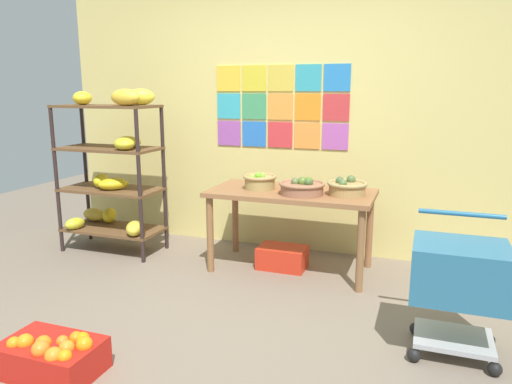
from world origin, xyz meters
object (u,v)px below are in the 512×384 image
object	(u,v)px
display_table	(291,201)
produce_crate_under_table	(282,257)
fruit_basket_back_left	(302,187)
shopping_cart	(459,277)
fruit_basket_back_right	(347,187)
banana_shelf_unit	(113,164)
orange_crate_foreground	(52,356)
fruit_basket_centre	(260,181)

from	to	relation	value
display_table	produce_crate_under_table	distance (m)	0.53
fruit_basket_back_left	shopping_cart	size ratio (longest dim) A/B	0.46
display_table	fruit_basket_back_right	world-z (taller)	fruit_basket_back_right
banana_shelf_unit	orange_crate_foreground	xyz separation A→B (m)	(0.93, -1.90, -0.75)
banana_shelf_unit	produce_crate_under_table	size ratio (longest dim) A/B	3.72
fruit_basket_centre	orange_crate_foreground	xyz separation A→B (m)	(-0.53, -1.98, -0.67)
fruit_basket_back_left	orange_crate_foreground	world-z (taller)	fruit_basket_back_left
display_table	fruit_basket_back_left	distance (m)	0.23
orange_crate_foreground	shopping_cart	bearing A→B (deg)	24.97
fruit_basket_centre	shopping_cart	bearing A→B (deg)	-32.22
fruit_basket_back_left	orange_crate_foreground	distance (m)	2.21
display_table	shopping_cart	world-z (taller)	shopping_cart
banana_shelf_unit	produce_crate_under_table	bearing A→B (deg)	3.47
banana_shelf_unit	produce_crate_under_table	distance (m)	1.84
fruit_basket_centre	shopping_cart	xyz separation A→B (m)	(1.58, -1.00, -0.29)
produce_crate_under_table	shopping_cart	size ratio (longest dim) A/B	0.51
orange_crate_foreground	fruit_basket_back_right	bearing A→B (deg)	57.06
fruit_basket_back_right	orange_crate_foreground	xyz separation A→B (m)	(-1.29, -1.99, -0.67)
fruit_basket_back_left	orange_crate_foreground	bearing A→B (deg)	-116.32
banana_shelf_unit	fruit_basket_back_left	size ratio (longest dim) A/B	4.13
banana_shelf_unit	fruit_basket_back_right	distance (m)	2.22
banana_shelf_unit	shopping_cart	size ratio (longest dim) A/B	1.90
fruit_basket_back_left	orange_crate_foreground	xyz separation A→B (m)	(-0.93, -1.89, -0.66)
banana_shelf_unit	orange_crate_foreground	world-z (taller)	banana_shelf_unit
produce_crate_under_table	shopping_cart	world-z (taller)	shopping_cart
fruit_basket_back_left	fruit_basket_centre	world-z (taller)	fruit_basket_centre
orange_crate_foreground	shopping_cart	size ratio (longest dim) A/B	0.66
shopping_cart	display_table	bearing A→B (deg)	151.39
display_table	fruit_basket_back_left	world-z (taller)	fruit_basket_back_left
display_table	produce_crate_under_table	xyz separation A→B (m)	(-0.08, 0.00, -0.52)
banana_shelf_unit	fruit_basket_back_right	bearing A→B (deg)	2.18
banana_shelf_unit	fruit_basket_back_left	bearing A→B (deg)	-0.46
fruit_basket_back_left	produce_crate_under_table	size ratio (longest dim) A/B	0.90
display_table	orange_crate_foreground	xyz separation A→B (m)	(-0.81, -2.00, -0.51)
fruit_basket_centre	produce_crate_under_table	world-z (taller)	fruit_basket_centre
banana_shelf_unit	shopping_cart	xyz separation A→B (m)	(3.04, -0.92, -0.37)
display_table	orange_crate_foreground	world-z (taller)	display_table
fruit_basket_back_left	banana_shelf_unit	bearing A→B (deg)	179.54
fruit_basket_back_left	display_table	bearing A→B (deg)	137.31
produce_crate_under_table	banana_shelf_unit	bearing A→B (deg)	-176.53
orange_crate_foreground	shopping_cart	xyz separation A→B (m)	(2.11, 0.98, 0.38)
display_table	orange_crate_foreground	size ratio (longest dim) A/B	2.57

